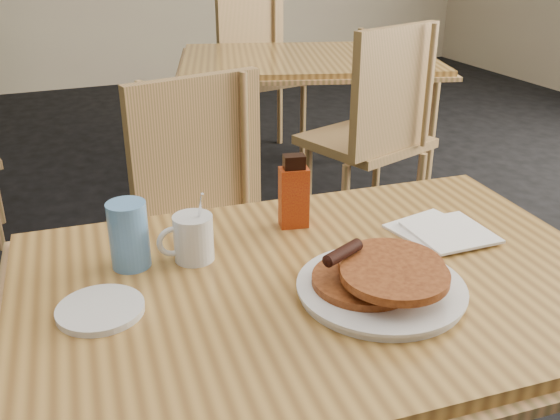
# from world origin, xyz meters

# --- Properties ---
(main_table) EXTENTS (1.22, 0.87, 0.75)m
(main_table) POSITION_xyz_m (0.02, -0.05, 0.71)
(main_table) COLOR #AE813E
(main_table) RESTS_ON floor
(neighbor_table) EXTENTS (1.51, 1.23, 0.75)m
(neighbor_table) POSITION_xyz_m (0.92, 1.96, 0.71)
(neighbor_table) COLOR #AE813E
(neighbor_table) RESTS_ON floor
(chair_main_far) EXTENTS (0.52, 0.52, 0.96)m
(chair_main_far) POSITION_xyz_m (0.01, 0.69, 0.57)
(chair_main_far) COLOR tan
(chair_main_far) RESTS_ON floor
(chair_neighbor_far) EXTENTS (0.55, 0.55, 1.04)m
(chair_neighbor_far) POSITION_xyz_m (0.92, 2.73, 0.62)
(chair_neighbor_far) COLOR tan
(chair_neighbor_far) RESTS_ON floor
(chair_neighbor_near) EXTENTS (0.58, 0.58, 1.01)m
(chair_neighbor_near) POSITION_xyz_m (0.91, 1.23, 0.60)
(chair_neighbor_near) COLOR tan
(chair_neighbor_near) RESTS_ON floor
(pancake_plate) EXTENTS (0.30, 0.30, 0.09)m
(pancake_plate) POSITION_xyz_m (0.10, -0.14, 0.77)
(pancake_plate) COLOR silver
(pancake_plate) RESTS_ON main_table
(coffee_mug) EXTENTS (0.11, 0.08, 0.15)m
(coffee_mug) POSITION_xyz_m (-0.18, 0.11, 0.80)
(coffee_mug) COLOR silver
(coffee_mug) RESTS_ON main_table
(syrup_bottle) EXTENTS (0.07, 0.05, 0.16)m
(syrup_bottle) POSITION_xyz_m (0.06, 0.17, 0.83)
(syrup_bottle) COLOR maroon
(syrup_bottle) RESTS_ON main_table
(napkin_stack) EXTENTS (0.19, 0.20, 0.01)m
(napkin_stack) POSITION_xyz_m (0.34, 0.01, 0.76)
(napkin_stack) COLOR white
(napkin_stack) RESTS_ON main_table
(blue_tumbler) EXTENTS (0.09, 0.09, 0.13)m
(blue_tumbler) POSITION_xyz_m (-0.30, 0.13, 0.82)
(blue_tumbler) COLOR #588FCE
(blue_tumbler) RESTS_ON main_table
(side_saucer) EXTENTS (0.17, 0.17, 0.01)m
(side_saucer) POSITION_xyz_m (-0.37, -0.02, 0.76)
(side_saucer) COLOR silver
(side_saucer) RESTS_ON main_table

